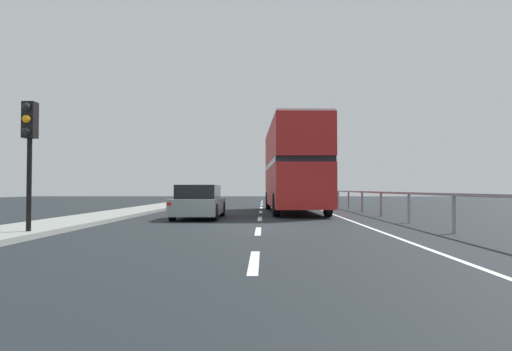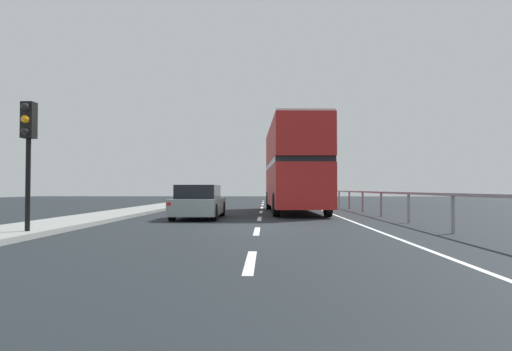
{
  "view_description": "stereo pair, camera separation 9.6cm",
  "coord_description": "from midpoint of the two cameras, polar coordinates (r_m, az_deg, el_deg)",
  "views": [
    {
      "loc": [
        0.15,
        -14.88,
        1.18
      ],
      "look_at": [
        -0.18,
        5.44,
        1.77
      ],
      "focal_mm": 32.67,
      "sensor_mm": 36.0,
      "label": 1
    },
    {
      "loc": [
        0.25,
        -14.87,
        1.18
      ],
      "look_at": [
        -0.18,
        5.44,
        1.77
      ],
      "focal_mm": 32.67,
      "sensor_mm": 36.0,
      "label": 2
    }
  ],
  "objects": [
    {
      "name": "hatchback_car_near",
      "position": [
        18.82,
        -7.11,
        -3.27
      ],
      "size": [
        1.76,
        4.57,
        1.33
      ],
      "rotation": [
        0.0,
        0.0,
        0.0
      ],
      "color": "gray",
      "rests_on": "ground"
    },
    {
      "name": "lane_paint_markings",
      "position": [
        23.97,
        5.38,
        -4.46
      ],
      "size": [
        3.51,
        46.0,
        0.01
      ],
      "color": "silver",
      "rests_on": "ground"
    },
    {
      "name": "ground_plane",
      "position": [
        14.93,
        0.17,
        -6.38
      ],
      "size": [
        73.62,
        120.0,
        0.1
      ],
      "primitive_type": "cube",
      "color": "black"
    },
    {
      "name": "near_sidewalk_kerb",
      "position": [
        16.28,
        -22.77,
        -5.43
      ],
      "size": [
        2.23,
        80.0,
        0.14
      ],
      "primitive_type": "cube",
      "color": "gray",
      "rests_on": "ground"
    },
    {
      "name": "double_decker_bus_red",
      "position": [
        23.47,
        4.51,
        1.18
      ],
      "size": [
        2.8,
        10.29,
        4.38
      ],
      "rotation": [
        0.0,
        0.0,
        0.04
      ],
      "color": "#AD201E",
      "rests_on": "ground"
    },
    {
      "name": "traffic_signal_pole",
      "position": [
        12.83,
        -26.2,
        4.58
      ],
      "size": [
        0.3,
        0.42,
        3.19
      ],
      "color": "black",
      "rests_on": "near_sidewalk_kerb"
    },
    {
      "name": "bridge_side_railing",
      "position": [
        24.39,
        12.77,
        -2.33
      ],
      "size": [
        0.1,
        42.0,
        1.07
      ],
      "color": "gray",
      "rests_on": "ground"
    }
  ]
}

